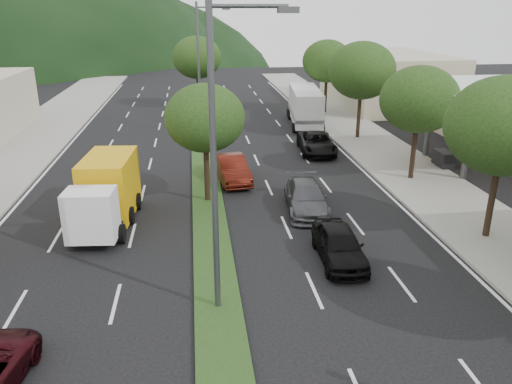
{
  "coord_description": "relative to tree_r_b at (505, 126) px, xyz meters",
  "views": [
    {
      "loc": [
        -0.53,
        -6.52,
        9.55
      ],
      "look_at": [
        2.09,
        14.29,
        1.79
      ],
      "focal_mm": 35.0,
      "sensor_mm": 36.0,
      "label": 1
    }
  ],
  "objects": [
    {
      "name": "sidewalk_right",
      "position": [
        0.5,
        13.0,
        -4.96
      ],
      "size": [
        5.0,
        90.0,
        0.15
      ],
      "primitive_type": "cube",
      "color": "gray",
      "rests_on": "ground"
    },
    {
      "name": "median",
      "position": [
        -12.0,
        16.0,
        -4.98
      ],
      "size": [
        1.6,
        56.0,
        0.12
      ],
      "primitive_type": "cube",
      "color": "#1A3212",
      "rests_on": "ground"
    },
    {
      "name": "bldg_right_far",
      "position": [
        7.5,
        32.0,
        -2.44
      ],
      "size": [
        10.0,
        16.0,
        5.2
      ],
      "primitive_type": "cube",
      "color": "#B8AB93",
      "rests_on": "ground"
    },
    {
      "name": "tree_r_b",
      "position": [
        0.0,
        0.0,
        0.0
      ],
      "size": [
        4.8,
        4.8,
        6.94
      ],
      "color": "black",
      "rests_on": "sidewalk_right"
    },
    {
      "name": "tree_r_c",
      "position": [
        0.0,
        8.0,
        -0.29
      ],
      "size": [
        4.4,
        4.4,
        6.48
      ],
      "color": "black",
      "rests_on": "sidewalk_right"
    },
    {
      "name": "tree_r_d",
      "position": [
        0.0,
        18.0,
        0.14
      ],
      "size": [
        5.0,
        5.0,
        7.17
      ],
      "color": "black",
      "rests_on": "sidewalk_right"
    },
    {
      "name": "tree_r_e",
      "position": [
        0.0,
        28.0,
        -0.14
      ],
      "size": [
        4.6,
        4.6,
        6.71
      ],
      "color": "black",
      "rests_on": "sidewalk_right"
    },
    {
      "name": "tree_med_near",
      "position": [
        -12.0,
        6.0,
        -0.61
      ],
      "size": [
        4.0,
        4.0,
        6.02
      ],
      "color": "black",
      "rests_on": "median"
    },
    {
      "name": "tree_med_far",
      "position": [
        -12.0,
        32.0,
        -0.03
      ],
      "size": [
        4.8,
        4.8,
        6.94
      ],
      "color": "black",
      "rests_on": "median"
    },
    {
      "name": "streetlight_near",
      "position": [
        -11.79,
        -4.0,
        0.55
      ],
      "size": [
        2.6,
        0.25,
        10.0
      ],
      "color": "#47494C",
      "rests_on": "ground"
    },
    {
      "name": "streetlight_mid",
      "position": [
        -11.79,
        21.0,
        0.55
      ],
      "size": [
        2.6,
        0.25,
        10.0
      ],
      "color": "#47494C",
      "rests_on": "ground"
    },
    {
      "name": "car_queue_a",
      "position": [
        -7.01,
        -1.2,
        -4.33
      ],
      "size": [
        1.81,
        4.2,
        1.41
      ],
      "primitive_type": "imported",
      "rotation": [
        0.0,
        0.0,
        -0.03
      ],
      "color": "black",
      "rests_on": "ground"
    },
    {
      "name": "car_queue_b",
      "position": [
        -7.16,
        4.14,
        -4.34
      ],
      "size": [
        2.42,
        4.97,
        1.39
      ],
      "primitive_type": "imported",
      "rotation": [
        0.0,
        0.0,
        -0.1
      ],
      "color": "#45464A",
      "rests_on": "ground"
    },
    {
      "name": "car_queue_c",
      "position": [
        -10.5,
        9.14,
        -4.29
      ],
      "size": [
        2.18,
        4.7,
        1.49
      ],
      "primitive_type": "imported",
      "rotation": [
        0.0,
        0.0,
        0.14
      ],
      "color": "#56180E",
      "rests_on": "ground"
    },
    {
      "name": "car_queue_d",
      "position": [
        -4.11,
        14.47,
        -4.34
      ],
      "size": [
        2.74,
        5.21,
        1.4
      ],
      "primitive_type": "imported",
      "rotation": [
        0.0,
        0.0,
        -0.08
      ],
      "color": "black",
      "rests_on": "ground"
    },
    {
      "name": "box_truck",
      "position": [
        -16.72,
        3.94,
        -3.61
      ],
      "size": [
        2.78,
        6.26,
        3.01
      ],
      "rotation": [
        0.0,
        0.0,
        3.06
      ],
      "color": "white",
      "rests_on": "ground"
    },
    {
      "name": "motorhome",
      "position": [
        -3.0,
        23.36,
        -3.39
      ],
      "size": [
        3.34,
        8.27,
        3.09
      ],
      "rotation": [
        0.0,
        0.0,
        -0.12
      ],
      "color": "silver",
      "rests_on": "ground"
    }
  ]
}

